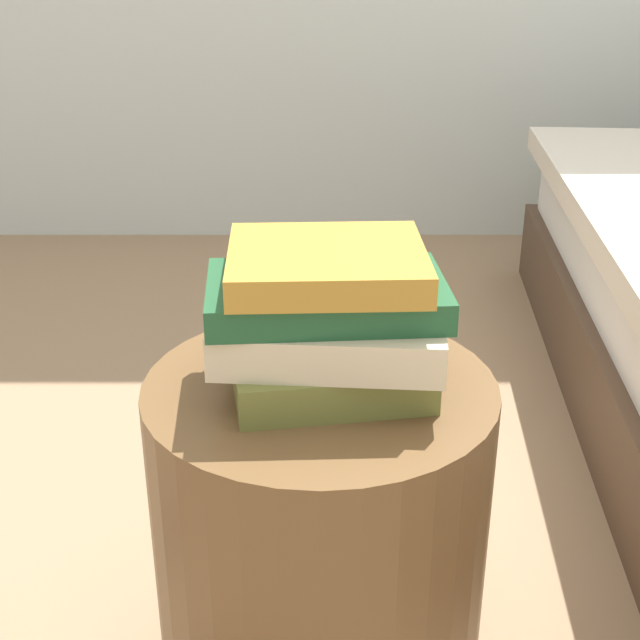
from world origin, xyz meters
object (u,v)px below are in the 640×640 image
object	(u,v)px
side_table	(320,539)
book_forest	(326,296)
book_olive	(328,367)
book_cream	(330,329)
book_ochre	(327,264)

from	to	relation	value
side_table	book_forest	size ratio (longest dim) A/B	1.70
book_olive	book_cream	distance (m)	0.05
side_table	book_cream	world-z (taller)	book_cream
book_ochre	book_olive	bearing A→B (deg)	-71.56
side_table	book_cream	distance (m)	0.32
side_table	book_ochre	distance (m)	0.40
book_forest	book_ochre	distance (m)	0.04
side_table	book_cream	bearing A→B (deg)	7.45
book_forest	book_ochre	bearing A→B (deg)	80.73
book_cream	book_ochre	size ratio (longest dim) A/B	1.17
book_olive	book_forest	world-z (taller)	book_forest
side_table	book_olive	size ratio (longest dim) A/B	2.04
book_olive	book_cream	world-z (taller)	book_cream
book_cream	book_olive	bearing A→B (deg)	-136.83
side_table	book_ochre	size ratio (longest dim) A/B	2.07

